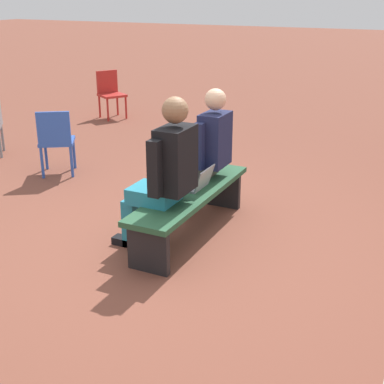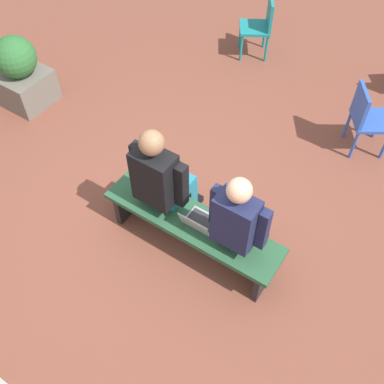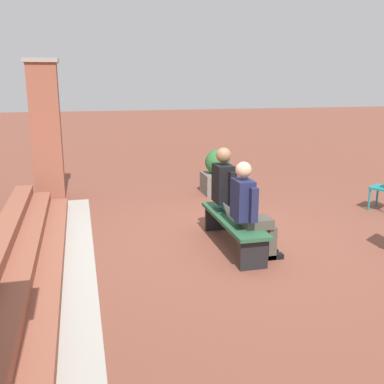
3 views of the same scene
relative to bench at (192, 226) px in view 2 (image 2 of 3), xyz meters
The scene contains 8 objects.
ground_plane 0.42m from the bench, ahead, with size 60.00×60.00×0.00m, color brown.
bench is the anchor object (origin of this frame).
person_student 0.59m from the bench, behind, with size 0.54×0.68×1.34m.
person_adult 0.54m from the bench, 10.73° to the right, with size 0.58×0.73×1.40m.
laptop 0.17m from the bench, behind, with size 0.32×0.29×0.21m.
plastic_chair_foreground 3.54m from the bench, 72.25° to the right, with size 0.58×0.58×0.84m.
plastic_chair_near_bench_left 2.45m from the bench, 110.43° to the right, with size 0.58×0.58×0.84m.
planter 3.16m from the bench, 13.04° to the right, with size 0.60×0.60×0.94m.
Camera 2 is at (-1.58, 2.08, 3.86)m, focal length 42.00 mm.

